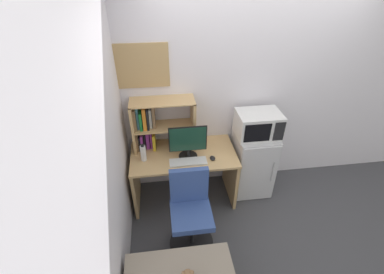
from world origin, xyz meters
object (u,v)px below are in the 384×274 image
Objects in this scene: hutch_bookshelf at (154,124)px; mini_fridge at (252,163)px; wall_corkboard at (140,66)px; monitor at (188,142)px; keyboard at (188,162)px; desk_chair at (191,215)px; computer_mouse at (213,158)px; microwave at (258,124)px; water_bottle at (143,153)px.

mini_fridge is at bearing -6.23° from hutch_bookshelf.
wall_corkboard reaches higher than hutch_bookshelf.
wall_corkboard reaches higher than monitor.
keyboard is 0.67× the size of wall_corkboard.
keyboard is at bearing 86.01° from desk_chair.
microwave is (0.59, 0.23, 0.28)m from computer_mouse.
monitor reaches higher than water_bottle.
water_bottle is at bearing -116.98° from hutch_bookshelf.
microwave is (0.88, 0.25, 0.28)m from keyboard.
hutch_bookshelf is 3.43× the size of water_bottle.
water_bottle is (-0.14, -0.27, -0.22)m from hutch_bookshelf.
mini_fridge is at bearing -90.20° from microwave.
monitor is at bearing -170.67° from microwave.
desk_chair is (0.47, -0.60, -0.42)m from water_bottle.
microwave is (1.38, 0.14, 0.19)m from water_bottle.
hutch_bookshelf is 1.13m from desk_chair.
hutch_bookshelf reaches higher than desk_chair.
wall_corkboard reaches higher than mini_fridge.
desk_chair is (-0.91, -0.74, -0.02)m from mini_fridge.
hutch_bookshelf is 1.73× the size of keyboard.
wall_corkboard reaches higher than keyboard.
water_bottle reaches higher than desk_chair.
desk_chair is 1.47× the size of wall_corkboard.
keyboard is at bearing -96.16° from monitor.
water_bottle is (-0.79, 0.09, 0.09)m from computer_mouse.
computer_mouse is at bearing -159.25° from mini_fridge.
water_bottle is at bearing 173.53° from computer_mouse.
water_bottle is at bearing 167.17° from keyboard.
water_bottle is at bearing 127.87° from desk_chair.
wall_corkboard is at bearing 147.24° from computer_mouse.
keyboard is 0.29m from computer_mouse.
desk_chair is (0.33, -0.87, -0.64)m from hutch_bookshelf.
microwave is 1.32m from desk_chair.
wall_corkboard reaches higher than water_bottle.
wall_corkboard reaches higher than computer_mouse.
monitor is 0.50× the size of mini_fridge.
monitor is at bearing 163.09° from computer_mouse.
monitor is 5.02× the size of computer_mouse.
water_bottle is 0.42× the size of microwave.
microwave is at bearing 5.66° from water_bottle.
mini_fridge reaches higher than keyboard.
microwave reaches higher than keyboard.
mini_fridge reaches higher than computer_mouse.
hutch_bookshelf is at bearing 143.85° from monitor.
keyboard is at bearing -164.04° from microwave.
keyboard is at bearing -47.72° from wall_corkboard.
mini_fridge is (0.87, 0.14, -0.51)m from monitor.
hutch_bookshelf reaches higher than microwave.
hutch_bookshelf is 0.68m from wall_corkboard.
wall_corkboard is at bearing 169.20° from microwave.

